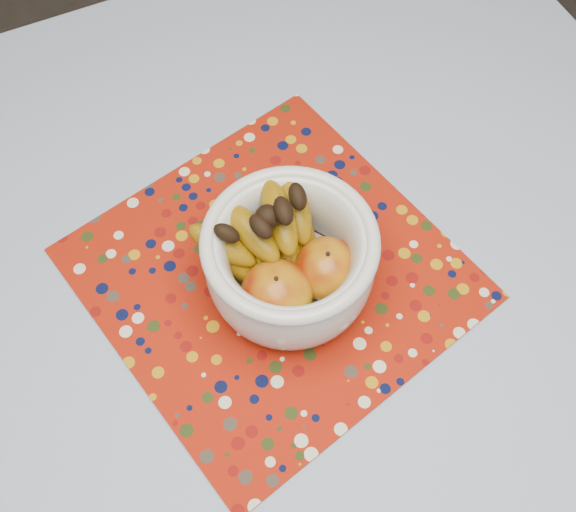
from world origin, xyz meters
The scene contains 4 objects.
table centered at (0.00, 0.00, 0.67)m, with size 1.20×1.20×0.75m.
tablecloth centered at (0.00, 0.00, 0.76)m, with size 1.32×1.32×0.01m, color #6276A4.
placemat centered at (0.05, 0.11, 0.76)m, with size 0.41×0.41×0.00m, color maroon.
fruit_bowl centered at (0.06, 0.09, 0.83)m, with size 0.22×0.20×0.16m.
Camera 1 is at (-0.09, -0.24, 1.50)m, focal length 42.00 mm.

